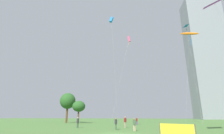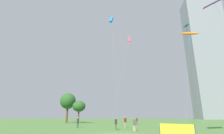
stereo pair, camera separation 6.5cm
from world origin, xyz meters
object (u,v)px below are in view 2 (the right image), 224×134
(person_standing_3, at_px, (78,122))
(kite_flying_1, at_px, (214,3))
(person_standing_1, at_px, (134,124))
(park_tree_0, at_px, (79,106))
(kite_flying_3, at_px, (129,39))
(park_tree_1, at_px, (68,101))
(kite_flying_4, at_px, (186,27))
(kite_flying_2, at_px, (111,20))
(distant_highrise_1, at_px, (212,68))
(person_standing_0, at_px, (116,123))
(event_banner, at_px, (176,130))
(person_standing_2, at_px, (125,121))
(person_standing_4, at_px, (137,120))
(distant_highrise_0, at_px, (207,55))
(kite_flying_0, at_px, (190,34))

(person_standing_3, bearing_deg, kite_flying_1, -40.70)
(person_standing_1, height_order, park_tree_0, park_tree_0)
(kite_flying_3, height_order, park_tree_1, kite_flying_3)
(kite_flying_3, bearing_deg, kite_flying_1, -68.16)
(kite_flying_1, distance_m, kite_flying_4, 41.73)
(kite_flying_2, relative_size, kite_flying_4, 0.60)
(park_tree_0, distance_m, distant_highrise_1, 114.99)
(person_standing_0, xyz_separation_m, kite_flying_4, (18.20, 31.51, 30.84))
(person_standing_1, height_order, event_banner, person_standing_1)
(kite_flying_1, height_order, kite_flying_3, kite_flying_3)
(person_standing_0, bearing_deg, park_tree_0, 175.98)
(person_standing_1, height_order, person_standing_3, person_standing_3)
(person_standing_1, distance_m, person_standing_2, 6.93)
(person_standing_1, height_order, person_standing_4, person_standing_4)
(kite_flying_4, bearing_deg, distant_highrise_0, 69.18)
(kite_flying_3, distance_m, park_tree_1, 31.08)
(kite_flying_1, relative_size, distant_highrise_0, 0.18)
(person_standing_0, distance_m, park_tree_0, 26.21)
(person_standing_4, xyz_separation_m, park_tree_1, (-22.11, 7.00, 5.51))
(kite_flying_3, bearing_deg, kite_flying_0, -28.31)
(person_standing_1, distance_m, kite_flying_1, 17.81)
(kite_flying_1, bearing_deg, person_standing_2, 138.87)
(person_standing_4, xyz_separation_m, kite_flying_3, (-3.35, 15.62, 28.74))
(person_standing_3, xyz_separation_m, kite_flying_0, (23.74, 19.78, 23.46))
(distant_highrise_0, bearing_deg, person_standing_2, -123.55)
(person_standing_4, distance_m, distant_highrise_1, 111.19)
(person_standing_0, bearing_deg, person_standing_1, 19.66)
(park_tree_0, bearing_deg, distant_highrise_1, 54.15)
(person_standing_2, relative_size, person_standing_3, 1.06)
(kite_flying_0, bearing_deg, person_standing_2, -133.50)
(kite_flying_1, bearing_deg, person_standing_1, 156.14)
(person_standing_1, relative_size, person_standing_3, 0.92)
(kite_flying_0, xyz_separation_m, kite_flying_2, (-17.69, -20.63, -5.48))
(person_standing_1, distance_m, park_tree_1, 34.81)
(person_standing_0, height_order, kite_flying_1, kite_flying_1)
(person_standing_0, relative_size, kite_flying_3, 0.05)
(person_standing_0, relative_size, kite_flying_2, 0.08)
(person_standing_0, xyz_separation_m, kite_flying_1, (13.29, -6.21, 13.68))
(person_standing_1, xyz_separation_m, kite_flying_2, (-3.92, 2.87, 18.05))
(kite_flying_0, relative_size, kite_flying_1, 1.61)
(park_tree_0, bearing_deg, kite_flying_4, 17.73)
(person_standing_2, xyz_separation_m, person_standing_4, (0.79, 11.42, -0.11))
(person_standing_3, relative_size, distant_highrise_0, 0.02)
(person_standing_0, distance_m, kite_flying_3, 43.02)
(kite_flying_4, height_order, event_banner, kite_flying_4)
(distant_highrise_1, bearing_deg, kite_flying_4, -114.04)
(person_standing_2, distance_m, distant_highrise_0, 114.12)
(park_tree_1, relative_size, distant_highrise_1, 0.12)
(person_standing_0, bearing_deg, park_tree_1, -179.48)
(person_standing_0, height_order, person_standing_1, person_standing_0)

